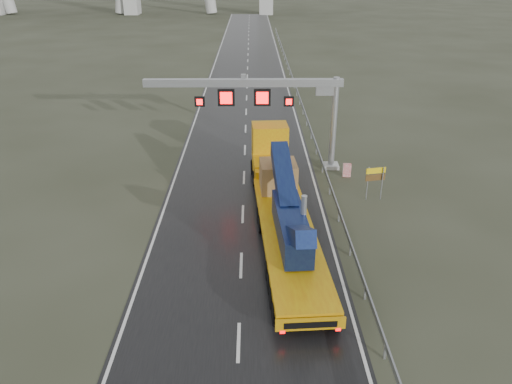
{
  "coord_description": "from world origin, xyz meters",
  "views": [
    {
      "loc": [
        0.61,
        -18.84,
        15.11
      ],
      "look_at": [
        0.83,
        6.59,
        3.2
      ],
      "focal_mm": 35.0,
      "sensor_mm": 36.0,
      "label": 1
    }
  ],
  "objects_px": {
    "exit_sign_pair": "(375,177)",
    "striped_barrier": "(347,170)",
    "heavy_haul_truck": "(280,190)",
    "sign_gantry": "(272,98)"
  },
  "relations": [
    {
      "from": "exit_sign_pair",
      "to": "striped_barrier",
      "type": "relative_size",
      "value": 2.35
    },
    {
      "from": "sign_gantry",
      "to": "exit_sign_pair",
      "type": "relative_size",
      "value": 6.23
    },
    {
      "from": "heavy_haul_truck",
      "to": "striped_barrier",
      "type": "xyz_separation_m",
      "value": [
        5.45,
        6.39,
        -1.32
      ]
    },
    {
      "from": "exit_sign_pair",
      "to": "striped_barrier",
      "type": "xyz_separation_m",
      "value": [
        -1.15,
        4.03,
        -1.16
      ]
    },
    {
      "from": "sign_gantry",
      "to": "exit_sign_pair",
      "type": "bearing_deg",
      "value": -40.12
    },
    {
      "from": "exit_sign_pair",
      "to": "striped_barrier",
      "type": "bearing_deg",
      "value": 94.13
    },
    {
      "from": "sign_gantry",
      "to": "heavy_haul_truck",
      "type": "height_order",
      "value": "sign_gantry"
    },
    {
      "from": "heavy_haul_truck",
      "to": "striped_barrier",
      "type": "bearing_deg",
      "value": 46.1
    },
    {
      "from": "striped_barrier",
      "to": "exit_sign_pair",
      "type": "bearing_deg",
      "value": -70.17
    },
    {
      "from": "sign_gantry",
      "to": "exit_sign_pair",
      "type": "height_order",
      "value": "sign_gantry"
    }
  ]
}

